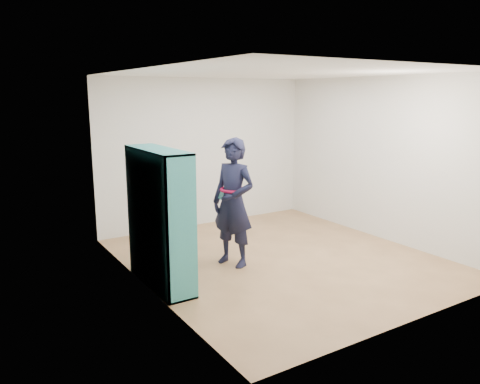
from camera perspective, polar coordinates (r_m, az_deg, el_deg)
floor at (r=6.82m, az=5.00°, el=-8.08°), size 4.50×4.50×0.00m
ceiling at (r=6.42m, az=5.42°, el=14.30°), size 4.50×4.50×0.00m
wall_left at (r=5.53m, az=-11.52°, el=0.99°), size 0.02×4.50×2.60m
wall_right at (r=7.86m, az=16.91°, el=3.88°), size 0.02×4.50×2.60m
wall_back at (r=8.38m, az=-4.19°, el=4.82°), size 4.00×0.02×2.60m
wall_front at (r=4.93m, az=21.23°, el=-0.88°), size 4.00×0.02×2.60m
bookshelf at (r=5.74m, az=-9.96°, el=-3.47°), size 0.37×1.27×1.69m
person at (r=6.34m, az=-0.82°, el=-1.28°), size 0.63×0.75×1.76m
smartphone at (r=6.25m, az=-2.28°, el=-0.40°), size 0.05×0.10×0.14m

